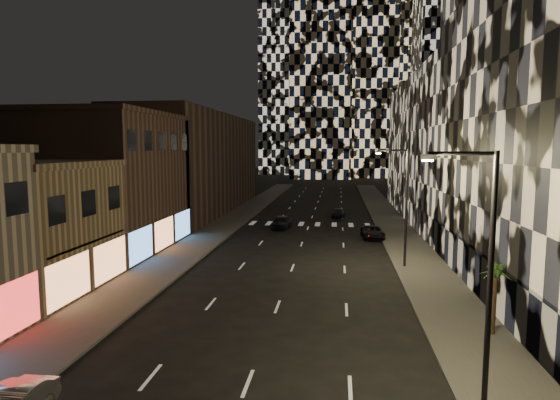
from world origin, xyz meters
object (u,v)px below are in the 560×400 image
(streetlight_far, at_px, (403,199))
(car_dark_oncoming, at_px, (338,213))
(car_dark_midlane, at_px, (281,222))
(car_dark_rightlane, at_px, (373,232))
(streetlight_near, at_px, (484,263))
(palm_tree, at_px, (495,276))

(streetlight_far, height_order, car_dark_oncoming, streetlight_far)
(car_dark_midlane, distance_m, car_dark_oncoming, 11.88)
(car_dark_rightlane, bearing_deg, streetlight_near, -91.21)
(streetlight_near, relative_size, car_dark_oncoming, 2.22)
(car_dark_oncoming, bearing_deg, palm_tree, 105.16)
(car_dark_midlane, distance_m, car_dark_rightlane, 11.12)
(car_dark_midlane, relative_size, car_dark_rightlane, 0.95)
(car_dark_midlane, relative_size, palm_tree, 1.22)
(palm_tree, bearing_deg, streetlight_far, 101.73)
(streetlight_near, xyz_separation_m, car_dark_oncoming, (-4.85, 46.48, -4.77))
(car_dark_oncoming, relative_size, car_dark_rightlane, 0.89)
(streetlight_near, height_order, car_dark_rightlane, streetlight_near)
(streetlight_near, xyz_separation_m, streetlight_far, (0.00, 20.00, 0.00))
(car_dark_rightlane, xyz_separation_m, palm_tree, (4.05, -24.78, 2.43))
(car_dark_oncoming, height_order, car_dark_rightlane, car_dark_rightlane)
(palm_tree, bearing_deg, car_dark_oncoming, 100.83)
(car_dark_midlane, xyz_separation_m, car_dark_oncoming, (6.53, 9.92, -0.15))
(streetlight_far, relative_size, car_dark_midlane, 2.09)
(palm_tree, bearing_deg, streetlight_near, -111.07)
(car_dark_midlane, distance_m, palm_tree, 32.83)
(streetlight_near, bearing_deg, palm_tree, 68.93)
(car_dark_rightlane, bearing_deg, car_dark_oncoming, 99.74)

